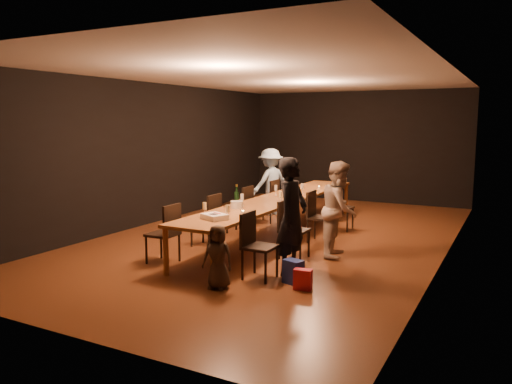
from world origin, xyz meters
The scene contains 30 objects.
ground centered at (0.00, 0.00, 0.00)m, with size 10.00×10.00×0.00m, color #452611.
room_shell centered at (0.00, 0.00, 2.08)m, with size 6.04×10.04×3.02m.
table centered at (0.00, 0.00, 0.70)m, with size 0.90×6.00×0.75m.
chair_right_0 centered at (0.85, -2.40, 0.47)m, with size 0.42×0.42×0.93m, color black, non-canonical shape.
chair_right_1 centered at (0.85, -1.20, 0.47)m, with size 0.42×0.42×0.93m, color black, non-canonical shape.
chair_right_2 centered at (0.85, 0.00, 0.47)m, with size 0.42×0.42×0.93m, color black, non-canonical shape.
chair_right_3 centered at (0.85, 1.20, 0.47)m, with size 0.42×0.42×0.93m, color black, non-canonical shape.
chair_left_0 centered at (-0.85, -2.40, 0.47)m, with size 0.42×0.42×0.93m, color black, non-canonical shape.
chair_left_1 centered at (-0.85, -1.20, 0.47)m, with size 0.42×0.42×0.93m, color black, non-canonical shape.
chair_left_2 centered at (-0.85, 0.00, 0.47)m, with size 0.42×0.42×0.93m, color black, non-canonical shape.
chair_left_3 centered at (-0.85, 1.20, 0.47)m, with size 0.42×0.42×0.93m, color black, non-canonical shape.
woman_birthday centered at (1.15, -1.98, 0.84)m, with size 0.62×0.40×1.69m, color black.
woman_tan centered at (1.44, -0.74, 0.78)m, with size 0.76×0.59×1.56m, color #CCB099.
man_blue centered at (-1.15, 1.99, 0.78)m, with size 1.01×0.58×1.56m, color #99C4ED.
child centered at (0.55, -3.02, 0.43)m, with size 0.42×0.27×0.85m, color #3C2E22.
gift_bag_red centered at (1.56, -2.56, 0.14)m, with size 0.23×0.13×0.27m, color red.
gift_bag_blue centered at (1.35, -2.38, 0.16)m, with size 0.26×0.17×0.33m, color navy.
birthday_cake centered at (0.04, -2.29, 0.79)m, with size 0.44×0.40×0.08m.
plate_stack centered at (-0.15, -1.31, 0.81)m, with size 0.21×0.21×0.12m, color silver.
champagne_bottle centered at (-0.33, -1.00, 0.93)m, with size 0.08×0.08×0.35m, color black, non-canonical shape.
ice_bucket centered at (-0.02, 0.61, 0.85)m, with size 0.18×0.18×0.20m, color #A5A4A9.
wineglass_0 centered at (-0.26, -2.11, 0.85)m, with size 0.06×0.06×0.21m, color beige, non-canonical shape.
wineglass_1 centered at (0.18, -2.15, 0.85)m, with size 0.06×0.06×0.21m, color beige, non-canonical shape.
wineglass_2 centered at (-0.20, -1.04, 0.85)m, with size 0.06×0.06×0.21m, color silver, non-canonical shape.
wineglass_3 centered at (0.28, -0.51, 0.85)m, with size 0.06×0.06×0.21m, color beige, non-canonical shape.
wineglass_4 centered at (-0.20, 0.30, 0.85)m, with size 0.06×0.06×0.21m, color silver, non-canonical shape.
wineglass_5 centered at (0.17, 0.74, 0.85)m, with size 0.06×0.06×0.21m, color silver, non-canonical shape.
tealight_near centered at (0.15, -1.64, 0.77)m, with size 0.05×0.05×0.03m, color #B2B7B2.
tealight_mid centered at (0.15, 0.09, 0.77)m, with size 0.05×0.05×0.03m, color #B2B7B2.
tealight_far centered at (0.15, 1.74, 0.77)m, with size 0.05×0.05×0.03m, color #B2B7B2.
Camera 1 is at (3.96, -8.40, 2.19)m, focal length 35.00 mm.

